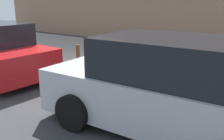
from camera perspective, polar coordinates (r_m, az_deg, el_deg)
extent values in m
plane|color=#333335|center=(7.85, -8.32, -0.69)|extent=(40.00, 40.00, 0.00)
cube|color=gray|center=(9.72, 1.94, 3.04)|extent=(18.00, 5.00, 0.14)
cube|color=maroon|center=(6.54, 17.16, -0.03)|extent=(0.46, 0.26, 0.71)
cube|color=black|center=(6.54, 17.16, -0.03)|extent=(0.46, 0.05, 0.72)
cylinder|color=gray|center=(6.39, 19.09, 2.94)|extent=(0.02, 0.02, 0.04)
cylinder|color=gray|center=(6.51, 15.79, 3.42)|extent=(0.02, 0.02, 0.04)
cylinder|color=black|center=(6.45, 17.44, 3.36)|extent=(0.39, 0.03, 0.02)
cylinder|color=black|center=(6.57, 18.59, -3.10)|extent=(0.04, 0.02, 0.04)
cylinder|color=black|center=(6.69, 15.30, -2.51)|extent=(0.04, 0.02, 0.04)
cube|color=#59601E|center=(6.69, 12.88, 0.55)|extent=(0.50, 0.27, 0.69)
cube|color=black|center=(6.69, 12.88, 0.55)|extent=(0.50, 0.07, 0.70)
cylinder|color=gray|center=(6.53, 14.87, 3.99)|extent=(0.02, 0.02, 0.18)
cylinder|color=gray|center=(6.67, 11.38, 4.44)|extent=(0.02, 0.02, 0.18)
cylinder|color=black|center=(6.58, 13.15, 5.00)|extent=(0.43, 0.04, 0.02)
cylinder|color=black|center=(6.71, 14.46, -2.39)|extent=(0.04, 0.02, 0.04)
cylinder|color=black|center=(6.85, 11.01, -1.80)|extent=(0.04, 0.02, 0.04)
cube|color=red|center=(6.93, 9.15, 1.49)|extent=(0.44, 0.20, 0.74)
cube|color=black|center=(6.93, 9.15, 1.49)|extent=(0.45, 0.05, 0.76)
cylinder|color=gray|center=(6.77, 10.73, 4.49)|extent=(0.02, 0.02, 0.04)
cylinder|color=gray|center=(6.93, 7.87, 4.86)|extent=(0.02, 0.02, 0.04)
cylinder|color=black|center=(6.85, 9.29, 4.84)|extent=(0.38, 0.03, 0.02)
cylinder|color=black|center=(6.95, 10.46, -1.54)|extent=(0.04, 0.02, 0.04)
cylinder|color=black|center=(7.11, 7.62, -1.03)|extent=(0.04, 0.02, 0.04)
cube|color=black|center=(7.10, 5.62, 1.54)|extent=(0.39, 0.28, 0.64)
cube|color=black|center=(7.10, 5.62, 1.54)|extent=(0.38, 0.07, 0.66)
cylinder|color=gray|center=(6.92, 6.80, 5.03)|extent=(0.02, 0.02, 0.28)
cylinder|color=gray|center=(7.09, 4.67, 5.35)|extent=(0.02, 0.02, 0.28)
cylinder|color=black|center=(6.98, 5.75, 6.31)|extent=(0.31, 0.05, 0.02)
cylinder|color=black|center=(7.10, 6.64, -1.02)|extent=(0.05, 0.02, 0.04)
cylinder|color=black|center=(7.27, 4.51, -0.56)|extent=(0.05, 0.02, 0.04)
cube|color=#0F606B|center=(7.27, 2.54, 1.62)|extent=(0.36, 0.24, 0.57)
cube|color=black|center=(7.27, 2.54, 1.62)|extent=(0.36, 0.06, 0.58)
cylinder|color=gray|center=(7.13, 3.58, 3.84)|extent=(0.02, 0.02, 0.04)
cylinder|color=gray|center=(7.27, 1.59, 4.10)|extent=(0.02, 0.02, 0.04)
cylinder|color=black|center=(7.20, 2.57, 4.13)|extent=(0.29, 0.04, 0.02)
cylinder|color=black|center=(7.26, 3.54, -0.55)|extent=(0.04, 0.02, 0.04)
cylinder|color=black|center=(7.41, 1.52, -0.20)|extent=(0.04, 0.02, 0.04)
cube|color=#9EA0A8|center=(7.57, 0.38, 2.60)|extent=(0.39, 0.23, 0.67)
cube|color=black|center=(7.57, 0.38, 2.60)|extent=(0.39, 0.06, 0.68)
cylinder|color=gray|center=(7.42, 1.44, 5.12)|extent=(0.02, 0.02, 0.04)
cylinder|color=gray|center=(7.59, -0.66, 5.36)|extent=(0.02, 0.02, 0.04)
cylinder|color=black|center=(7.50, 0.38, 5.39)|extent=(0.32, 0.04, 0.02)
cylinder|color=black|center=(7.57, 1.44, 0.14)|extent=(0.05, 0.02, 0.04)
cylinder|color=black|center=(7.74, -0.67, 0.49)|extent=(0.05, 0.02, 0.04)
cylinder|color=#D89E0C|center=(7.91, -3.52, 2.89)|extent=(0.20, 0.20, 0.61)
sphere|color=#D89E0C|center=(7.84, -3.56, 5.42)|extent=(0.21, 0.21, 0.21)
cylinder|color=#D89E0C|center=(7.99, -4.36, 3.24)|extent=(0.09, 0.10, 0.09)
cylinder|color=#D89E0C|center=(7.81, -2.67, 2.97)|extent=(0.09, 0.10, 0.09)
cylinder|color=brown|center=(8.20, -7.65, 3.43)|extent=(0.11, 0.11, 0.66)
cube|color=#B2B5BA|center=(4.43, 12.34, -6.10)|extent=(4.33, 2.01, 0.78)
cube|color=black|center=(4.22, 12.89, 2.91)|extent=(2.29, 1.77, 0.64)
cylinder|color=black|center=(4.43, -8.74, -9.36)|extent=(0.65, 0.25, 0.64)
cylinder|color=black|center=(5.82, 3.36, -3.04)|extent=(0.65, 0.25, 0.64)
cylinder|color=black|center=(7.61, -14.77, 0.94)|extent=(0.65, 0.25, 0.64)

